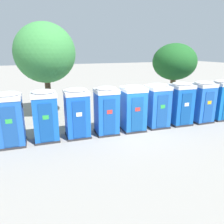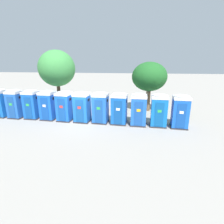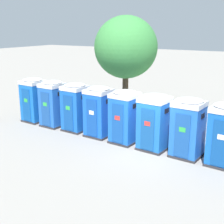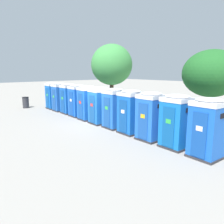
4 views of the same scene
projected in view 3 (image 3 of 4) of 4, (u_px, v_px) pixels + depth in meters
ground_plane at (152, 150)px, 14.04m from camera, size 120.00×120.00×0.00m
portapotty_0 at (34, 100)px, 17.98m from camera, size 1.27×1.27×2.54m
portapotty_1 at (53, 103)px, 17.12m from camera, size 1.22×1.25×2.54m
portapotty_2 at (75, 107)px, 16.36m from camera, size 1.24×1.25×2.54m
portapotty_3 at (99, 111)px, 15.51m from camera, size 1.25×1.25×2.54m
portapotty_4 at (124, 116)px, 14.63m from camera, size 1.25×1.28×2.54m
portapotty_5 at (154, 122)px, 13.80m from camera, size 1.32×1.29×2.54m
portapotty_6 at (188, 128)px, 13.02m from camera, size 1.31×1.28×2.54m
street_tree_0 at (126, 48)px, 18.85m from camera, size 3.83×3.83×6.03m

